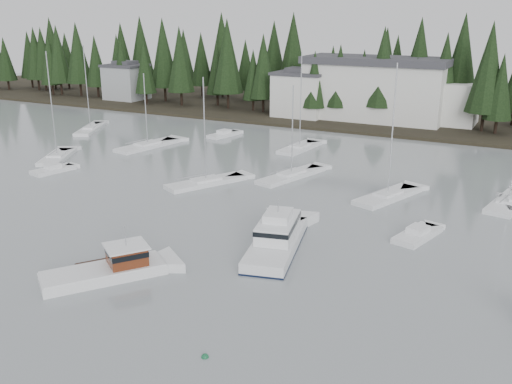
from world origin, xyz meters
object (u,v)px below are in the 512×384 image
at_px(sailboat_11, 57,158).
at_px(sailboat_1, 91,130).
at_px(sailboat_7, 148,147).
at_px(house_far_west, 126,81).
at_px(house_west, 300,93).
at_px(sailboat_0, 388,197).
at_px(sailboat_2, 206,184).
at_px(cabin_cruiser_center, 277,240).
at_px(sailboat_8, 300,149).
at_px(runabout_3, 224,135).
at_px(sailboat_10, 291,177).
at_px(lobster_boat_brown, 109,270).
at_px(runabout_1, 417,236).
at_px(harbor_inn, 387,90).
at_px(sailboat_4, 509,205).
at_px(runabout_0, 53,171).

bearing_deg(sailboat_11, sailboat_1, 1.92).
bearing_deg(sailboat_7, house_far_west, 53.42).
height_order(house_west, house_far_west, house_west).
bearing_deg(sailboat_0, sailboat_2, 122.36).
distance_m(cabin_cruiser_center, sailboat_8, 36.04).
distance_m(sailboat_1, runabout_3, 23.00).
distance_m(sailboat_1, sailboat_10, 42.54).
distance_m(sailboat_2, sailboat_8, 21.08).
xyz_separation_m(lobster_boat_brown, sailboat_10, (1.31, 30.70, -0.45)).
bearing_deg(runabout_1, runabout_3, 66.27).
relative_size(house_west, sailboat_2, 0.75).
xyz_separation_m(harbor_inn, lobster_boat_brown, (-1.93, -70.49, -5.27)).
distance_m(house_far_west, sailboat_11, 51.20).
relative_size(sailboat_4, runabout_1, 1.89).
height_order(house_west, cabin_cruiser_center, house_west).
relative_size(house_west, harbor_inn, 0.32).
height_order(house_far_west, sailboat_10, sailboat_10).
height_order(harbor_inn, sailboat_2, sailboat_2).
distance_m(sailboat_0, sailboat_11, 44.18).
bearing_deg(harbor_inn, sailboat_10, -90.90).
height_order(sailboat_2, runabout_3, sailboat_2).
relative_size(sailboat_2, sailboat_4, 1.12).
height_order(cabin_cruiser_center, sailboat_4, sailboat_4).
xyz_separation_m(sailboat_1, sailboat_2, (33.67, -17.59, -0.01)).
bearing_deg(sailboat_10, sailboat_8, 35.09).
bearing_deg(sailboat_0, sailboat_8, 65.81).
distance_m(lobster_boat_brown, runabout_0, 32.37).
relative_size(house_far_west, sailboat_1, 0.59).
bearing_deg(runabout_0, sailboat_1, 45.77).
bearing_deg(sailboat_8, lobster_boat_brown, -170.21).
bearing_deg(house_west, cabin_cruiser_center, -68.77).
relative_size(sailboat_1, runabout_1, 2.37).
relative_size(sailboat_1, sailboat_7, 1.28).
xyz_separation_m(house_far_west, cabin_cruiser_center, (63.96, -58.53, -3.68)).
distance_m(house_far_west, runabout_0, 57.83).
xyz_separation_m(sailboat_1, sailboat_7, (16.14, -5.57, -0.03)).
bearing_deg(runabout_1, sailboat_8, 55.16).
bearing_deg(sailboat_7, sailboat_0, -90.92).
relative_size(cabin_cruiser_center, sailboat_7, 1.05).
distance_m(sailboat_0, runabout_0, 40.45).
distance_m(sailboat_4, sailboat_10, 23.97).
distance_m(sailboat_2, sailboat_11, 24.17).
bearing_deg(sailboat_4, sailboat_11, 108.21).
xyz_separation_m(house_west, sailboat_8, (9.60, -22.68, -4.57)).
height_order(sailboat_7, sailboat_10, sailboat_10).
height_order(runabout_0, runabout_3, same).
bearing_deg(sailboat_10, house_west, 37.39).
height_order(house_far_west, sailboat_1, sailboat_1).
distance_m(sailboat_7, runabout_3, 13.16).
relative_size(sailboat_4, runabout_3, 1.81).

